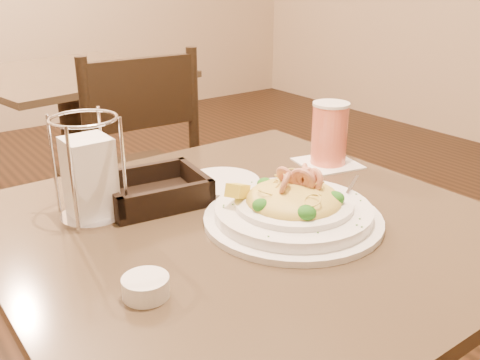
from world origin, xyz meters
TOP-DOWN VIEW (x-y plane):
  - main_table at (0.00, 0.00)m, footprint 0.90×0.90m
  - background_table at (0.29, 1.78)m, footprint 1.04×1.04m
  - dining_chair_near at (0.19, 0.91)m, footprint 0.45×0.45m
  - pasta_bowl at (0.07, -0.05)m, footprint 0.37×0.34m
  - drink_glass at (0.36, 0.14)m, footprint 0.16×0.16m
  - bread_basket at (-0.09, 0.19)m, footprint 0.22×0.19m
  - napkin_caddy at (-0.23, 0.20)m, footprint 0.13×0.13m
  - side_plate at (0.07, 0.18)m, footprint 0.22×0.22m
  - butter_ramekin at (-0.27, -0.11)m, footprint 0.09×0.09m

SIDE VIEW (x-z plane):
  - main_table at x=0.00m, z-range 0.13..0.85m
  - background_table at x=0.29m, z-range 0.13..0.85m
  - dining_chair_near at x=0.19m, z-range 0.03..0.96m
  - side_plate at x=0.07m, z-range 0.71..0.72m
  - butter_ramekin at x=-0.27m, z-range 0.71..0.74m
  - bread_basket at x=-0.09m, z-range 0.71..0.76m
  - pasta_bowl at x=0.07m, z-range 0.69..0.80m
  - drink_glass at x=0.36m, z-range 0.71..0.87m
  - napkin_caddy at x=-0.23m, z-range 0.70..0.90m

